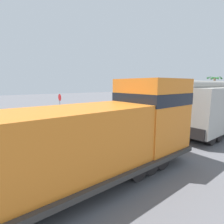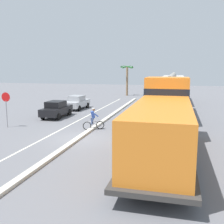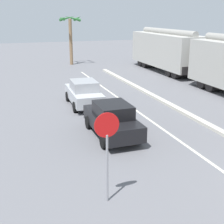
% 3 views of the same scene
% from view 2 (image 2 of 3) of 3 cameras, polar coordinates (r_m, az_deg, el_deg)
% --- Properties ---
extents(ground_plane, '(120.00, 120.00, 0.00)m').
position_cam_2_polar(ground_plane, '(18.41, -6.97, -5.68)').
color(ground_plane, slate).
extents(median_curb, '(0.36, 36.00, 0.16)m').
position_cam_2_polar(median_curb, '(23.93, -1.81, -1.88)').
color(median_curb, beige).
rests_on(median_curb, ground).
extents(lane_stripe, '(0.14, 36.00, 0.01)m').
position_cam_2_polar(lane_stripe, '(24.71, -7.17, -1.77)').
color(lane_stripe, silver).
rests_on(lane_stripe, ground).
extents(locomotive, '(3.10, 11.61, 4.20)m').
position_cam_2_polar(locomotive, '(14.82, 11.16, -2.36)').
color(locomotive, orange).
rests_on(locomotive, ground).
extents(hopper_car_lead, '(2.90, 10.60, 4.18)m').
position_cam_2_polar(hopper_car_lead, '(26.80, 12.60, 3.44)').
color(hopper_car_lead, '#ACA9A2').
rests_on(hopper_car_lead, ground).
extents(hopper_car_middle, '(2.90, 10.60, 4.18)m').
position_cam_2_polar(hopper_car_middle, '(38.36, 13.12, 5.18)').
color(hopper_car_middle, '#B0ADA6').
rests_on(hopper_car_middle, ground).
extents(parked_car_black, '(1.85, 4.21, 1.62)m').
position_cam_2_polar(parked_car_black, '(26.43, -12.01, 0.62)').
color(parked_car_black, black).
rests_on(parked_car_black, ground).
extents(parked_car_silver, '(1.94, 4.25, 1.62)m').
position_cam_2_polar(parked_car_silver, '(31.36, -7.63, 2.11)').
color(parked_car_silver, '#B7BABF').
rests_on(parked_car_silver, ground).
extents(cyclist, '(1.55, 0.83, 1.71)m').
position_cam_2_polar(cyclist, '(20.69, -4.10, -1.62)').
color(cyclist, black).
rests_on(cyclist, ground).
extents(stop_sign, '(0.76, 0.08, 2.88)m').
position_cam_2_polar(stop_sign, '(22.93, -22.07, 1.85)').
color(stop_sign, gray).
rests_on(stop_sign, ground).
extents(palm_tree_near, '(2.31, 2.35, 5.48)m').
position_cam_2_polar(palm_tree_near, '(46.55, 3.31, 8.37)').
color(palm_tree_near, '#846647').
rests_on(palm_tree_near, ground).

